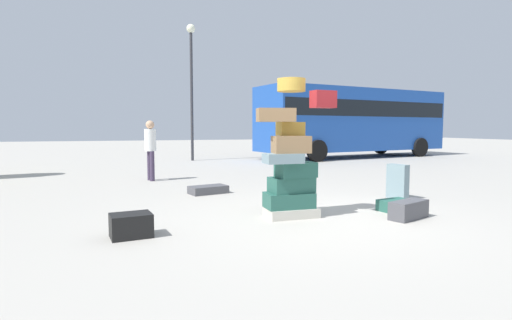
% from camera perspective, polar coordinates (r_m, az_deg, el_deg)
% --- Properties ---
extents(ground_plane, '(80.00, 80.00, 0.00)m').
position_cam_1_polar(ground_plane, '(6.29, 8.12, -8.19)').
color(ground_plane, '#ADA89E').
extents(suitcase_tower, '(1.13, 0.68, 2.14)m').
position_cam_1_polar(suitcase_tower, '(6.18, 4.99, -0.33)').
color(suitcase_tower, beige).
rests_on(suitcase_tower, ground).
extents(suitcase_charcoal_behind_tower, '(0.75, 0.51, 0.28)m').
position_cam_1_polar(suitcase_charcoal_behind_tower, '(6.59, 20.93, -6.63)').
color(suitcase_charcoal_behind_tower, '#4C4C51').
rests_on(suitcase_charcoal_behind_tower, ground).
extents(suitcase_slate_white_trunk, '(0.27, 0.44, 0.68)m').
position_cam_1_polar(suitcase_slate_white_trunk, '(8.29, 19.54, -2.93)').
color(suitcase_slate_white_trunk, gray).
rests_on(suitcase_slate_white_trunk, ground).
extents(suitcase_charcoal_right_side, '(0.87, 0.61, 0.16)m').
position_cam_1_polar(suitcase_charcoal_right_side, '(8.54, -6.82, -4.22)').
color(suitcase_charcoal_right_side, '#4C4C51').
rests_on(suitcase_charcoal_right_side, ground).
extents(suitcase_black_foreground_far, '(0.55, 0.45, 0.30)m').
position_cam_1_polar(suitcase_black_foreground_far, '(5.39, -17.39, -8.88)').
color(suitcase_black_foreground_far, black).
rests_on(suitcase_black_foreground_far, ground).
extents(suitcase_teal_foreground_near, '(0.62, 0.51, 0.19)m').
position_cam_1_polar(suitcase_teal_foreground_near, '(7.11, 19.42, -6.14)').
color(suitcase_teal_foreground_near, '#26594C').
rests_on(suitcase_teal_foreground_near, ground).
extents(person_bearded_onlooker, '(0.30, 0.33, 1.58)m').
position_cam_1_polar(person_bearded_onlooker, '(10.83, -14.82, 2.09)').
color(person_bearded_onlooker, '#3F334C').
rests_on(person_bearded_onlooker, ground).
extents(parked_bus, '(9.81, 4.25, 3.15)m').
position_cam_1_polar(parked_bus, '(19.45, 13.78, 5.79)').
color(parked_bus, '#1E4CA5').
rests_on(parked_bus, ground).
extents(lamp_post, '(0.36, 0.36, 5.68)m').
position_cam_1_polar(lamp_post, '(17.34, -9.20, 12.37)').
color(lamp_post, '#333338').
rests_on(lamp_post, ground).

